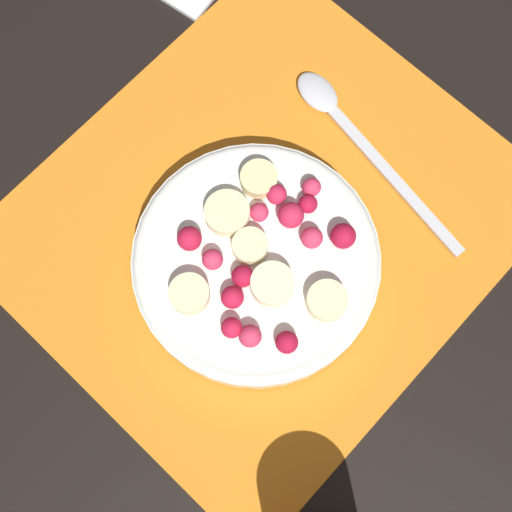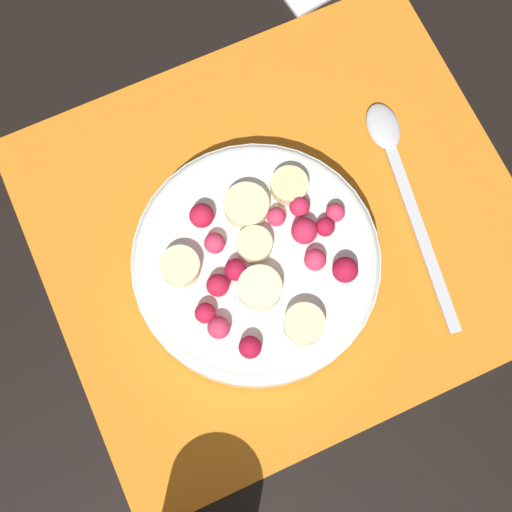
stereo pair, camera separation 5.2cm
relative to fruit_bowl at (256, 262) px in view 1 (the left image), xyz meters
name	(u,v)px [view 1 (the left image)]	position (x,y,z in m)	size (l,w,h in m)	color
ground_plane	(264,223)	(0.03, 0.02, -0.02)	(3.00, 3.00, 0.00)	black
placemat	(264,222)	(0.03, 0.02, -0.02)	(0.37, 0.33, 0.01)	orange
fruit_bowl	(256,262)	(0.00, 0.00, 0.00)	(0.19, 0.19, 0.05)	silver
spoon	(347,126)	(0.14, 0.03, -0.01)	(0.05, 0.20, 0.01)	silver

